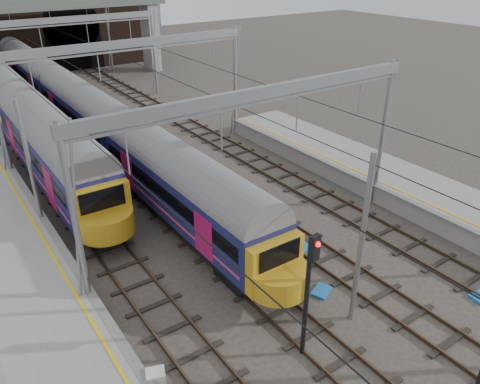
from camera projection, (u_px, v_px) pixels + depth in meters
ground at (392, 350)px, 16.78m from camera, size 160.00×160.00×0.00m
tracks at (188, 192)px, 27.72m from camera, size 14.40×80.00×0.22m
overhead_line at (132, 62)px, 29.46m from camera, size 16.80×80.00×8.00m
retaining_wall at (39, 34)px, 53.42m from camera, size 28.00×2.75×9.00m
overbridge at (34, 13)px, 47.04m from camera, size 28.00×3.00×9.25m
train_main at (56, 90)px, 39.44m from camera, size 2.58×59.63×4.51m
signal_near_left at (309, 283)px, 15.19m from camera, size 0.38×0.47×5.03m
equip_cover_a at (321, 291)px, 19.62m from camera, size 1.07×0.93×0.11m
equip_cover_b at (303, 248)px, 22.47m from camera, size 0.93×0.71×0.10m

